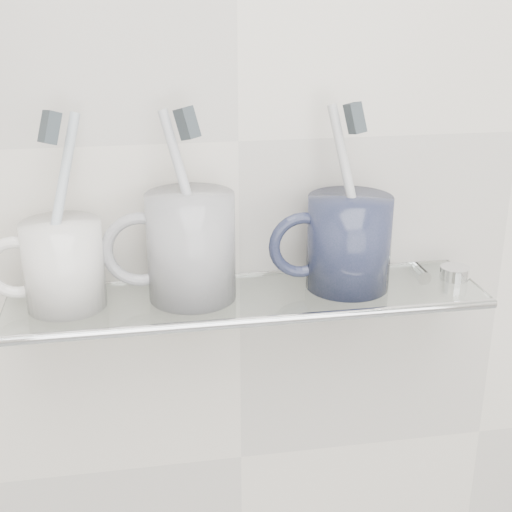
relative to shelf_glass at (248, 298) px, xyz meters
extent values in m
plane|color=beige|center=(0.00, 0.06, 0.15)|extent=(2.50, 0.00, 2.50)
cube|color=silver|center=(0.00, 0.00, 0.00)|extent=(0.50, 0.12, 0.01)
cylinder|color=silver|center=(0.00, -0.06, 0.00)|extent=(0.50, 0.01, 0.01)
cylinder|color=silver|center=(-0.21, 0.05, -0.01)|extent=(0.02, 0.03, 0.02)
cylinder|color=silver|center=(0.21, 0.05, -0.01)|extent=(0.02, 0.03, 0.02)
cylinder|color=silver|center=(-0.19, 0.00, 0.05)|extent=(0.10, 0.10, 0.09)
torus|color=silver|center=(-0.23, 0.00, 0.05)|extent=(0.07, 0.01, 0.07)
cylinder|color=#ACC2CC|center=(-0.19, 0.00, 0.10)|extent=(0.06, 0.06, 0.18)
cube|color=#30383D|center=(-0.19, 0.00, 0.19)|extent=(0.03, 0.03, 0.03)
cylinder|color=silver|center=(-0.06, 0.00, 0.06)|extent=(0.11, 0.11, 0.11)
torus|color=silver|center=(-0.11, 0.00, 0.06)|extent=(0.08, 0.01, 0.08)
cylinder|color=#B4B7BB|center=(-0.06, 0.00, 0.10)|extent=(0.06, 0.04, 0.19)
cube|color=#30383D|center=(-0.06, 0.00, 0.19)|extent=(0.03, 0.03, 0.04)
cylinder|color=black|center=(0.11, 0.00, 0.05)|extent=(0.10, 0.10, 0.10)
torus|color=black|center=(0.06, 0.00, 0.05)|extent=(0.07, 0.01, 0.07)
cylinder|color=#BBBAB3|center=(0.11, 0.00, 0.10)|extent=(0.05, 0.04, 0.19)
cube|color=#30383D|center=(0.11, 0.00, 0.19)|extent=(0.02, 0.03, 0.04)
cylinder|color=silver|center=(0.23, 0.00, 0.01)|extent=(0.03, 0.03, 0.01)
camera|label=1|loc=(-0.11, -0.68, 0.31)|focal=50.00mm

